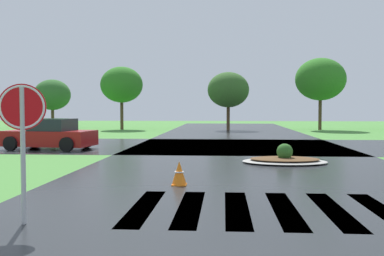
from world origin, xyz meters
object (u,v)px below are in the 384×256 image
median_island (285,159)px  car_silver_hatch (50,135)px  stop_sign (22,121)px  traffic_cone (179,174)px

median_island → car_silver_hatch: (-10.12, 4.46, 0.51)m
median_island → car_silver_hatch: bearing=156.2°
stop_sign → median_island: stop_sign is taller
median_island → stop_sign: bearing=-122.5°
stop_sign → median_island: bearing=40.5°
stop_sign → car_silver_hatch: (-4.72, 12.95, -1.07)m
median_island → car_silver_hatch: 11.07m
stop_sign → median_island: size_ratio=0.79×
stop_sign → traffic_cone: bearing=43.4°
median_island → traffic_cone: bearing=-124.7°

